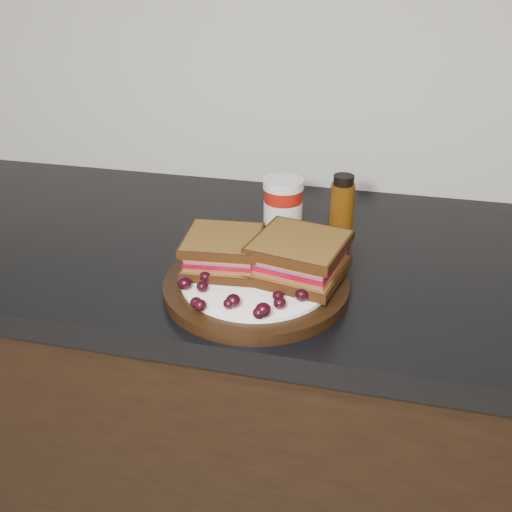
{
  "coord_description": "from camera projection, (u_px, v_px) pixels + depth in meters",
  "views": [
    {
      "loc": [
        0.34,
        0.83,
        1.36
      ],
      "look_at": [
        0.16,
        1.55,
        0.96
      ],
      "focal_mm": 40.0,
      "sensor_mm": 36.0,
      "label": 1
    }
  ],
  "objects": [
    {
      "name": "grape_9",
      "position": [
        278.0,
        296.0,
        0.79
      ],
      "size": [
        0.02,
        0.02,
        0.02
      ],
      "primitive_type": "ellipsoid",
      "color": "black",
      "rests_on": "plate"
    },
    {
      "name": "sandwich_right",
      "position": [
        299.0,
        257.0,
        0.85
      ],
      "size": [
        0.15,
        0.15,
        0.06
      ],
      "primitive_type": null,
      "rotation": [
        0.0,
        0.0,
        -0.2
      ],
      "color": "brown",
      "rests_on": "plate"
    },
    {
      "name": "grape_4",
      "position": [
        233.0,
        301.0,
        0.78
      ],
      "size": [
        0.02,
        0.02,
        0.02
      ],
      "primitive_type": "ellipsoid",
      "color": "black",
      "rests_on": "plate"
    },
    {
      "name": "grape_18",
      "position": [
        205.0,
        260.0,
        0.89
      ],
      "size": [
        0.02,
        0.02,
        0.02
      ],
      "primitive_type": "ellipsoid",
      "color": "black",
      "rests_on": "plate"
    },
    {
      "name": "grape_12",
      "position": [
        318.0,
        281.0,
        0.83
      ],
      "size": [
        0.02,
        0.02,
        0.02
      ],
      "primitive_type": "ellipsoid",
      "color": "black",
      "rests_on": "plate"
    },
    {
      "name": "grape_7",
      "position": [
        263.0,
        310.0,
        0.76
      ],
      "size": [
        0.02,
        0.02,
        0.02
      ],
      "primitive_type": "ellipsoid",
      "color": "black",
      "rests_on": "plate"
    },
    {
      "name": "grape_0",
      "position": [
        185.0,
        283.0,
        0.82
      ],
      "size": [
        0.02,
        0.02,
        0.02
      ],
      "primitive_type": "ellipsoid",
      "color": "black",
      "rests_on": "plate"
    },
    {
      "name": "grape_11",
      "position": [
        299.0,
        283.0,
        0.82
      ],
      "size": [
        0.02,
        0.02,
        0.02
      ],
      "primitive_type": "ellipsoid",
      "color": "black",
      "rests_on": "plate"
    },
    {
      "name": "grape_14",
      "position": [
        306.0,
        265.0,
        0.87
      ],
      "size": [
        0.02,
        0.02,
        0.02
      ],
      "primitive_type": "ellipsoid",
      "color": "black",
      "rests_on": "plate"
    },
    {
      "name": "oil_bottle",
      "position": [
        342.0,
        208.0,
        1.0
      ],
      "size": [
        0.04,
        0.04,
        0.12
      ],
      "primitive_type": "cylinder",
      "rotation": [
        0.0,
        0.0,
        0.02
      ],
      "color": "#522B08",
      "rests_on": "countertop"
    },
    {
      "name": "grape_20",
      "position": [
        205.0,
        277.0,
        0.84
      ],
      "size": [
        0.02,
        0.02,
        0.02
      ],
      "primitive_type": "ellipsoid",
      "color": "black",
      "rests_on": "plate"
    },
    {
      "name": "grape_22",
      "position": [
        225.0,
        263.0,
        0.88
      ],
      "size": [
        0.02,
        0.02,
        0.01
      ],
      "primitive_type": "ellipsoid",
      "color": "black",
      "rests_on": "plate"
    },
    {
      "name": "plate",
      "position": [
        256.0,
        286.0,
        0.86
      ],
      "size": [
        0.28,
        0.28,
        0.02
      ],
      "primitive_type": "cylinder",
      "color": "black",
      "rests_on": "countertop"
    },
    {
      "name": "grape_5",
      "position": [
        229.0,
        304.0,
        0.78
      ],
      "size": [
        0.02,
        0.02,
        0.01
      ],
      "primitive_type": "ellipsoid",
      "color": "black",
      "rests_on": "plate"
    },
    {
      "name": "grape_1",
      "position": [
        202.0,
        287.0,
        0.82
      ],
      "size": [
        0.02,
        0.02,
        0.02
      ],
      "primitive_type": "ellipsoid",
      "color": "black",
      "rests_on": "plate"
    },
    {
      "name": "grape_15",
      "position": [
        294.0,
        268.0,
        0.86
      ],
      "size": [
        0.02,
        0.02,
        0.02
      ],
      "primitive_type": "ellipsoid",
      "color": "black",
      "rests_on": "plate"
    },
    {
      "name": "grape_13",
      "position": [
        318.0,
        273.0,
        0.85
      ],
      "size": [
        0.02,
        0.02,
        0.02
      ],
      "primitive_type": "ellipsoid",
      "color": "black",
      "rests_on": "plate"
    },
    {
      "name": "condiment_jar",
      "position": [
        283.0,
        207.0,
        1.01
      ],
      "size": [
        0.08,
        0.08,
        0.11
      ],
      "primitive_type": "cylinder",
      "rotation": [
        0.0,
        0.0,
        -0.18
      ],
      "color": "#9A150B",
      "rests_on": "countertop"
    },
    {
      "name": "base_cabinets",
      "position": [
        200.0,
        428.0,
        1.25
      ],
      "size": [
        3.96,
        0.58,
        0.86
      ],
      "primitive_type": "cube",
      "color": "black",
      "rests_on": "ground_plane"
    },
    {
      "name": "grape_10",
      "position": [
        302.0,
        295.0,
        0.79
      ],
      "size": [
        0.02,
        0.02,
        0.02
      ],
      "primitive_type": "ellipsoid",
      "color": "black",
      "rests_on": "plate"
    },
    {
      "name": "grape_6",
      "position": [
        259.0,
        313.0,
        0.76
      ],
      "size": [
        0.02,
        0.02,
        0.02
      ],
      "primitive_type": "ellipsoid",
      "color": "black",
      "rests_on": "plate"
    },
    {
      "name": "grape_19",
      "position": [
        203.0,
        261.0,
        0.88
      ],
      "size": [
        0.02,
        0.02,
        0.02
      ],
      "primitive_type": "ellipsoid",
      "color": "black",
      "rests_on": "plate"
    },
    {
      "name": "grape_3",
      "position": [
        200.0,
        305.0,
        0.77
      ],
      "size": [
        0.02,
        0.02,
        0.02
      ],
      "primitive_type": "ellipsoid",
      "color": "black",
      "rests_on": "plate"
    },
    {
      "name": "grape_2",
      "position": [
        196.0,
        303.0,
        0.78
      ],
      "size": [
        0.02,
        0.02,
        0.02
      ],
      "primitive_type": "ellipsoid",
      "color": "black",
      "rests_on": "plate"
    },
    {
      "name": "grape_23",
      "position": [
        199.0,
        262.0,
        0.88
      ],
      "size": [
        0.02,
        0.02,
        0.02
      ],
      "primitive_type": "ellipsoid",
      "color": "black",
      "rests_on": "plate"
    },
    {
      "name": "grape_16",
      "position": [
        229.0,
        255.0,
        0.9
      ],
      "size": [
        0.02,
        0.02,
        0.01
      ],
      "primitive_type": "ellipsoid",
      "color": "black",
      "rests_on": "plate"
    },
    {
      "name": "countertop",
      "position": [
        188.0,
        246.0,
        1.04
      ],
      "size": [
        3.98,
        0.6,
        0.04
      ],
      "primitive_type": "cube",
      "color": "black",
      "rests_on": "base_cabinets"
    },
    {
      "name": "sandwich_left",
      "position": [
        223.0,
        251.0,
        0.87
      ],
      "size": [
        0.13,
        0.13,
        0.05
      ],
      "primitive_type": null,
      "rotation": [
        0.0,
        0.0,
        0.1
      ],
      "color": "brown",
      "rests_on": "plate"
    },
    {
      "name": "grape_8",
      "position": [
        280.0,
        303.0,
        0.78
      ],
      "size": [
        0.02,
        0.02,
        0.02
      ],
      "primitive_type": "ellipsoid",
      "color": "black",
      "rests_on": "plate"
    },
    {
      "name": "grape_17",
      "position": [
        226.0,
        257.0,
        0.89
      ],
      "size": [
        0.02,
        0.02,
        0.02
      ],
      "primitive_type": "ellipsoid",
      "color": "black",
      "rests_on": "plate"
    },
    {
      "name": "grape_21",
      "position": [
        230.0,
        258.0,
        0.89
      ],
      "size": [
        0.02,
        0.02,
        0.02
      ],
      "primitive_type": "ellipsoid",
      "color": "black",
      "rests_on": "plate"
    }
  ]
}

